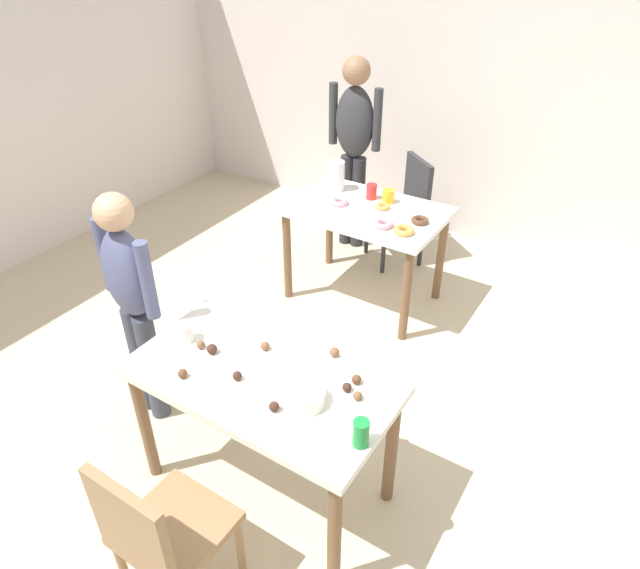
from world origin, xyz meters
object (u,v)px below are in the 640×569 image
object	(u,v)px
chair_far_table	(405,204)
person_adult_far	(354,138)
dining_table_far	(366,223)
pitcher_far	(336,176)
soda_can	(361,433)
chair_near_table	(159,533)
person_girl_near	(131,294)
dining_table_near	(262,394)
mixing_bowl	(303,396)

from	to	relation	value
chair_far_table	person_adult_far	xyz separation A→B (m)	(-0.48, -0.01, 0.47)
dining_table_far	pitcher_far	bearing A→B (deg)	155.33
soda_can	chair_near_table	bearing A→B (deg)	-131.99
person_girl_near	chair_far_table	bearing A→B (deg)	79.15
person_adult_far	pitcher_far	size ratio (longest dim) A/B	7.23
chair_near_table	person_adult_far	size ratio (longest dim) A/B	0.55
person_adult_far	soda_can	world-z (taller)	person_adult_far
dining_table_near	mixing_bowl	bearing A→B (deg)	-6.47
soda_can	mixing_bowl	bearing A→B (deg)	167.75
chair_far_table	person_adult_far	size ratio (longest dim) A/B	0.55
chair_near_table	chair_far_table	world-z (taller)	same
mixing_bowl	chair_near_table	bearing A→B (deg)	-108.50
dining_table_near	person_girl_near	xyz separation A→B (m)	(-0.89, 0.07, 0.19)
chair_far_table	pitcher_far	world-z (taller)	pitcher_far
pitcher_far	dining_table_far	bearing A→B (deg)	-24.67
dining_table_far	pitcher_far	world-z (taller)	pitcher_far
chair_far_table	pitcher_far	size ratio (longest dim) A/B	3.95
dining_table_far	person_girl_near	xyz separation A→B (m)	(-0.47, -1.70, 0.19)
chair_near_table	soda_can	bearing A→B (deg)	48.01
dining_table_far	soda_can	size ratio (longest dim) A/B	8.92
person_adult_far	soda_can	distance (m)	2.96
person_girl_near	chair_near_table	bearing A→B (deg)	-39.95
pitcher_far	soda_can	bearing A→B (deg)	-56.65
person_girl_near	mixing_bowl	distance (m)	1.15
person_adult_far	soda_can	bearing A→B (deg)	-59.81
pitcher_far	person_girl_near	bearing A→B (deg)	-93.96
person_adult_far	soda_can	size ratio (longest dim) A/B	13.06
mixing_bowl	pitcher_far	bearing A→B (deg)	117.43
chair_near_table	pitcher_far	world-z (taller)	pitcher_far
dining_table_far	mixing_bowl	size ratio (longest dim) A/B	5.65
person_adult_far	mixing_bowl	distance (m)	2.75
soda_can	chair_far_table	bearing A→B (deg)	111.33
dining_table_near	soda_can	size ratio (longest dim) A/B	10.05
soda_can	pitcher_far	xyz separation A→B (m)	(-1.33, 2.02, 0.05)
person_girl_near	pitcher_far	distance (m)	1.86
dining_table_near	pitcher_far	distance (m)	2.08
dining_table_far	pitcher_far	distance (m)	0.44
person_girl_near	soda_can	bearing A→B (deg)	-6.56
mixing_bowl	pitcher_far	size ratio (longest dim) A/B	0.88
chair_near_table	person_adult_far	bearing A→B (deg)	106.66
chair_far_table	person_adult_far	bearing A→B (deg)	-178.85
chair_near_table	soda_can	size ratio (longest dim) A/B	7.13
dining_table_near	person_adult_far	xyz separation A→B (m)	(-0.92, 2.45, 0.32)
dining_table_near	soda_can	xyz separation A→B (m)	(0.57, -0.10, 0.17)
dining_table_near	person_girl_near	bearing A→B (deg)	175.46
dining_table_far	chair_near_table	xyz separation A→B (m)	(0.45, -2.47, -0.14)
dining_table_near	chair_far_table	distance (m)	2.51
soda_can	person_adult_far	bearing A→B (deg)	120.19
dining_table_near	pitcher_far	size ratio (longest dim) A/B	5.57
chair_near_table	dining_table_far	bearing A→B (deg)	100.26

